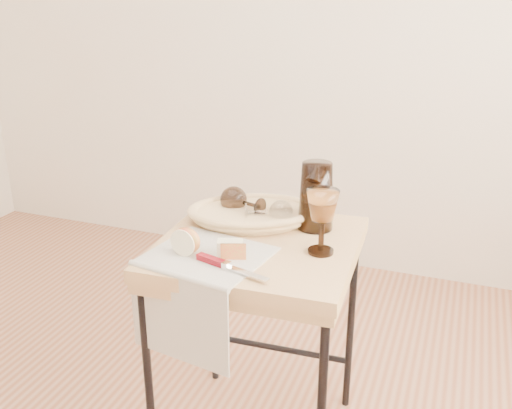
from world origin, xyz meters
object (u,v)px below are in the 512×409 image
at_px(goblet_lying_b, 266,212).
at_px(table_knife, 229,266).
at_px(bread_basket, 252,215).
at_px(apple_half, 187,240).
at_px(goblet_lying_a, 245,203).
at_px(side_table, 258,346).
at_px(pitcher, 316,196).
at_px(wine_goblet, 322,222).
at_px(tea_towel, 207,255).

bearing_deg(goblet_lying_b, table_knife, -110.02).
distance_m(bread_basket, apple_half, 0.29).
height_order(bread_basket, apple_half, apple_half).
bearing_deg(goblet_lying_a, table_knife, 122.37).
height_order(side_table, apple_half, apple_half).
height_order(goblet_lying_a, pitcher, pitcher).
bearing_deg(table_knife, wine_goblet, 60.25).
height_order(bread_basket, pitcher, pitcher).
xyz_separation_m(side_table, bread_basket, (-0.07, 0.13, 0.38)).
xyz_separation_m(apple_half, table_knife, (0.14, -0.05, -0.03)).
height_order(tea_towel, goblet_lying_a, goblet_lying_a).
xyz_separation_m(goblet_lying_b, apple_half, (-0.14, -0.26, -0.00)).
bearing_deg(table_knife, side_table, 103.79).
bearing_deg(table_knife, tea_towel, 162.28).
bearing_deg(wine_goblet, goblet_lying_b, 149.75).
distance_m(goblet_lying_b, wine_goblet, 0.24).
bearing_deg(goblet_lying_a, tea_towel, 108.09).
relative_size(goblet_lying_b, wine_goblet, 0.64).
distance_m(tea_towel, goblet_lying_b, 0.26).
relative_size(bread_basket, goblet_lying_a, 2.52).
height_order(pitcher, wine_goblet, pitcher).
bearing_deg(pitcher, wine_goblet, -61.51).
bearing_deg(wine_goblet, side_table, 176.87).
xyz_separation_m(wine_goblet, table_knife, (-0.19, -0.19, -0.08)).
bearing_deg(bread_basket, pitcher, -16.46).
bearing_deg(bread_basket, wine_goblet, -52.40).
bearing_deg(side_table, goblet_lying_b, 98.00).
distance_m(goblet_lying_b, table_knife, 0.31).
xyz_separation_m(goblet_lying_a, table_knife, (0.09, -0.34, -0.04)).
xyz_separation_m(side_table, table_knife, (-0.01, -0.20, 0.37)).
height_order(tea_towel, apple_half, apple_half).
bearing_deg(apple_half, table_knife, -12.01).
bearing_deg(apple_half, side_table, 51.78).
bearing_deg(apple_half, pitcher, 54.50).
bearing_deg(bread_basket, tea_towel, -119.78).
relative_size(side_table, goblet_lying_b, 5.98).
xyz_separation_m(tea_towel, pitcher, (0.22, 0.29, 0.10)).
xyz_separation_m(goblet_lying_b, table_knife, (0.01, -0.31, -0.03)).
relative_size(tea_towel, pitcher, 1.25).
distance_m(side_table, wine_goblet, 0.48).
distance_m(tea_towel, apple_half, 0.07).
height_order(goblet_lying_b, wine_goblet, wine_goblet).
relative_size(tea_towel, bread_basket, 0.87).
xyz_separation_m(pitcher, table_knife, (-0.13, -0.35, -0.09)).
distance_m(tea_towel, table_knife, 0.11).
bearing_deg(apple_half, wine_goblet, 29.49).
xyz_separation_m(goblet_lying_b, wine_goblet, (0.20, -0.12, 0.04)).
relative_size(goblet_lying_b, pitcher, 0.48).
height_order(goblet_lying_b, table_knife, goblet_lying_b).
relative_size(wine_goblet, apple_half, 2.25).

